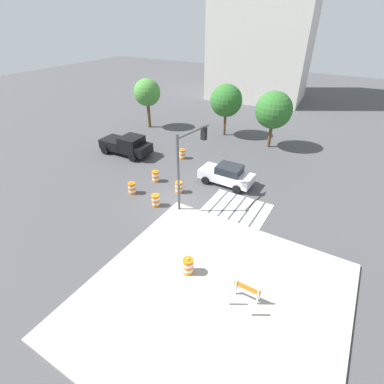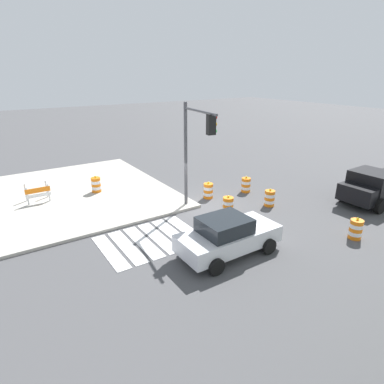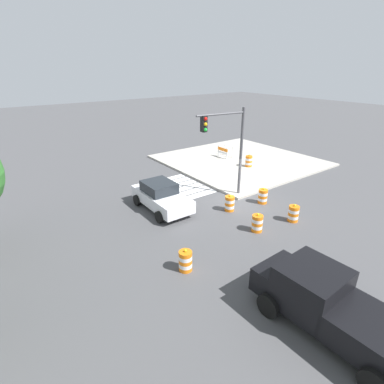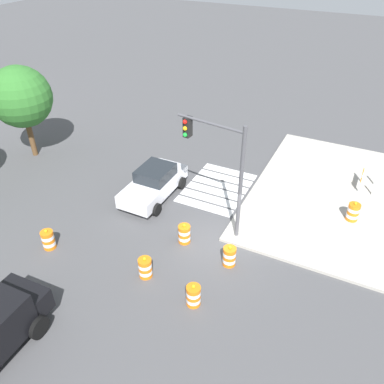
% 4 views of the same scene
% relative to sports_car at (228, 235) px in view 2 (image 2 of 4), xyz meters
% --- Properties ---
extents(ground_plane, '(120.00, 120.00, 0.00)m').
position_rel_sports_car_xyz_m(ground_plane, '(-1.85, -4.54, -0.81)').
color(ground_plane, '#474749').
extents(sidewalk_corner, '(12.00, 12.00, 0.15)m').
position_rel_sports_car_xyz_m(sidewalk_corner, '(4.15, -10.54, -0.74)').
color(sidewalk_corner, '#ADA89E').
rests_on(sidewalk_corner, ground).
extents(crosswalk_stripes, '(4.35, 3.20, 0.02)m').
position_rel_sports_car_xyz_m(crosswalk_stripes, '(2.15, -2.74, -0.80)').
color(crosswalk_stripes, silver).
rests_on(crosswalk_stripes, ground).
extents(sports_car, '(4.31, 2.16, 1.63)m').
position_rel_sports_car_xyz_m(sports_car, '(0.00, 0.00, 0.00)').
color(sports_car, silver).
rests_on(sports_car, ground).
extents(pickup_truck, '(5.20, 2.45, 1.92)m').
position_rel_sports_car_xyz_m(pickup_truck, '(-10.62, 0.24, 0.16)').
color(pickup_truck, black).
rests_on(pickup_truck, ground).
extents(traffic_barrel_near_corner, '(0.56, 0.56, 1.02)m').
position_rel_sports_car_xyz_m(traffic_barrel_near_corner, '(-2.58, -3.10, -0.36)').
color(traffic_barrel_near_corner, orange).
rests_on(traffic_barrel_near_corner, ground).
extents(traffic_barrel_crosswalk_end, '(0.56, 0.56, 1.02)m').
position_rel_sports_car_xyz_m(traffic_barrel_crosswalk_end, '(-5.59, -5.03, -0.36)').
color(traffic_barrel_crosswalk_end, orange).
rests_on(traffic_barrel_crosswalk_end, ground).
extents(traffic_barrel_median_near, '(0.56, 0.56, 1.02)m').
position_rel_sports_car_xyz_m(traffic_barrel_median_near, '(-5.60, 2.18, -0.36)').
color(traffic_barrel_median_near, orange).
rests_on(traffic_barrel_median_near, ground).
extents(traffic_barrel_median_far, '(0.56, 0.56, 1.02)m').
position_rel_sports_car_xyz_m(traffic_barrel_median_far, '(-3.02, -5.47, -0.36)').
color(traffic_barrel_median_far, orange).
rests_on(traffic_barrel_median_far, ground).
extents(traffic_barrel_far_curb, '(0.56, 0.56, 1.02)m').
position_rel_sports_car_xyz_m(traffic_barrel_far_curb, '(-5.16, -2.62, -0.36)').
color(traffic_barrel_far_curb, orange).
rests_on(traffic_barrel_far_curb, ground).
extents(traffic_barrel_on_sidewalk, '(0.56, 0.56, 1.02)m').
position_rel_sports_car_xyz_m(traffic_barrel_on_sidewalk, '(2.30, -9.77, -0.21)').
color(traffic_barrel_on_sidewalk, orange).
rests_on(traffic_barrel_on_sidewalk, sidewalk_corner).
extents(construction_barricade, '(1.30, 0.78, 1.00)m').
position_rel_sports_car_xyz_m(construction_barricade, '(5.55, -9.93, -0.09)').
color(construction_barricade, silver).
rests_on(construction_barricade, sidewalk_corner).
extents(traffic_light_pole, '(0.67, 3.27, 5.50)m').
position_rel_sports_car_xyz_m(traffic_light_pole, '(-1.10, -4.01, 3.10)').
color(traffic_light_pole, '#4C4C51').
rests_on(traffic_light_pole, sidewalk_corner).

